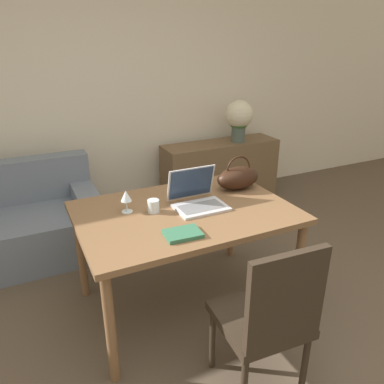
# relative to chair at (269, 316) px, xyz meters

# --- Properties ---
(ground_plane) EXTENTS (14.00, 14.00, 0.00)m
(ground_plane) POSITION_rel_chair_xyz_m (-0.02, 0.15, -0.54)
(ground_plane) COLOR brown
(wall_back) EXTENTS (10.00, 0.06, 2.70)m
(wall_back) POSITION_rel_chair_xyz_m (-0.02, 2.80, 0.81)
(wall_back) COLOR beige
(wall_back) RESTS_ON ground_plane
(dining_table) EXTENTS (1.43, 0.99, 0.77)m
(dining_table) POSITION_rel_chair_xyz_m (-0.06, 0.88, 0.16)
(dining_table) COLOR brown
(dining_table) RESTS_ON ground_plane
(chair) EXTENTS (0.47, 0.47, 0.97)m
(chair) POSITION_rel_chair_xyz_m (0.00, 0.00, 0.00)
(chair) COLOR #2D2319
(chair) RESTS_ON ground_plane
(couch) EXTENTS (1.55, 0.85, 0.82)m
(couch) POSITION_rel_chair_xyz_m (-1.19, 2.14, -0.25)
(couch) COLOR slate
(couch) RESTS_ON ground_plane
(sideboard) EXTENTS (1.39, 0.40, 0.72)m
(sideboard) POSITION_rel_chair_xyz_m (1.12, 2.45, -0.17)
(sideboard) COLOR brown
(sideboard) RESTS_ON ground_plane
(laptop) EXTENTS (0.35, 0.31, 0.25)m
(laptop) POSITION_rel_chair_xyz_m (0.04, 0.92, 0.30)
(laptop) COLOR silver
(laptop) RESTS_ON dining_table
(drinking_glass) EXTENTS (0.08, 0.08, 0.09)m
(drinking_glass) POSITION_rel_chair_xyz_m (-0.27, 0.94, 0.28)
(drinking_glass) COLOR silver
(drinking_glass) RESTS_ON dining_table
(wine_glass) EXTENTS (0.07, 0.07, 0.15)m
(wine_glass) POSITION_rel_chair_xyz_m (-0.42, 1.01, 0.34)
(wine_glass) COLOR silver
(wine_glass) RESTS_ON dining_table
(handbag) EXTENTS (0.35, 0.19, 0.26)m
(handbag) POSITION_rel_chair_xyz_m (0.46, 1.05, 0.33)
(handbag) COLOR black
(handbag) RESTS_ON dining_table
(flower_vase) EXTENTS (0.32, 0.32, 0.48)m
(flower_vase) POSITION_rel_chair_xyz_m (1.32, 2.40, 0.47)
(flower_vase) COLOR #47564C
(flower_vase) RESTS_ON sideboard
(book) EXTENTS (0.22, 0.17, 0.02)m
(book) POSITION_rel_chair_xyz_m (-0.22, 0.56, 0.25)
(book) COLOR #336B4C
(book) RESTS_ON dining_table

